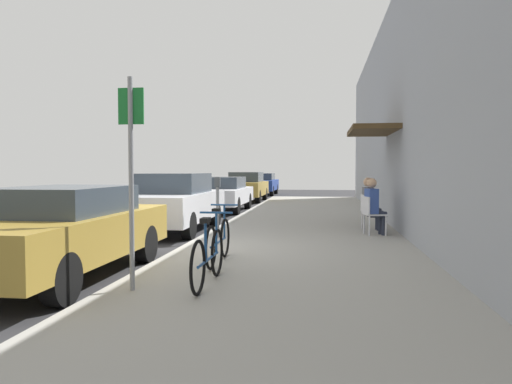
{
  "coord_description": "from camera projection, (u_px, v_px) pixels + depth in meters",
  "views": [
    {
      "loc": [
        2.7,
        -8.73,
        1.6
      ],
      "look_at": [
        0.39,
        8.21,
        0.81
      ],
      "focal_mm": 33.96,
      "sensor_mm": 36.0,
      "label": 1
    }
  ],
  "objects": [
    {
      "name": "parked_car_3",
      "position": [
        246.0,
        186.0,
        24.45
      ],
      "size": [
        1.8,
        4.4,
        1.48
      ],
      "color": "#A58433",
      "rests_on": "ground_plane"
    },
    {
      "name": "seated_patron_1",
      "position": [
        370.0,
        202.0,
        11.84
      ],
      "size": [
        0.44,
        0.38,
        1.29
      ],
      "color": "#232838",
      "rests_on": "sidewalk_slab"
    },
    {
      "name": "parked_car_4",
      "position": [
        262.0,
        184.0,
        30.7
      ],
      "size": [
        1.8,
        4.4,
        1.37
      ],
      "color": "navy",
      "rests_on": "ground_plane"
    },
    {
      "name": "cafe_chair_0",
      "position": [
        371.0,
        213.0,
        10.96
      ],
      "size": [
        0.53,
        0.53,
        0.87
      ],
      "color": "silver",
      "rests_on": "sidewalk_slab"
    },
    {
      "name": "street_sign",
      "position": [
        131.0,
        166.0,
        5.88
      ],
      "size": [
        0.32,
        0.06,
        2.6
      ],
      "color": "gray",
      "rests_on": "sidewalk_slab"
    },
    {
      "name": "bicycle_0",
      "position": [
        208.0,
        257.0,
        6.2
      ],
      "size": [
        0.46,
        1.71,
        0.9
      ],
      "color": "black",
      "rests_on": "sidewalk_slab"
    },
    {
      "name": "ground_plane",
      "position": [
        176.0,
        255.0,
        9.08
      ],
      "size": [
        60.0,
        60.0,
        0.0
      ],
      "primitive_type": "plane",
      "color": "#2D2D30"
    },
    {
      "name": "seated_patron_0",
      "position": [
        374.0,
        204.0,
        10.96
      ],
      "size": [
        0.49,
        0.44,
        1.29
      ],
      "color": "#232838",
      "rests_on": "sidewalk_slab"
    },
    {
      "name": "parked_car_1",
      "position": [
        174.0,
        202.0,
        12.5
      ],
      "size": [
        1.8,
        4.4,
        1.51
      ],
      "color": "silver",
      "rests_on": "ground_plane"
    },
    {
      "name": "parked_car_0",
      "position": [
        61.0,
        230.0,
        7.11
      ],
      "size": [
        1.8,
        4.4,
        1.35
      ],
      "color": "#A58433",
      "rests_on": "ground_plane"
    },
    {
      "name": "parked_car_2",
      "position": [
        222.0,
        193.0,
        18.58
      ],
      "size": [
        1.8,
        4.4,
        1.32
      ],
      "color": "silver",
      "rests_on": "ground_plane"
    },
    {
      "name": "sidewalk_slab",
      "position": [
        301.0,
        239.0,
        10.76
      ],
      "size": [
        4.5,
        32.0,
        0.12
      ],
      "primitive_type": "cube",
      "color": "#9E9B93",
      "rests_on": "ground_plane"
    },
    {
      "name": "building_facade",
      "position": [
        414.0,
        101.0,
        10.31
      ],
      "size": [
        1.4,
        32.0,
        6.12
      ],
      "color": "#999EA8",
      "rests_on": "ground_plane"
    },
    {
      "name": "parking_meter",
      "position": [
        218.0,
        202.0,
        10.53
      ],
      "size": [
        0.12,
        0.1,
        1.32
      ],
      "color": "slate",
      "rests_on": "sidewalk_slab"
    },
    {
      "name": "cafe_chair_1",
      "position": [
        368.0,
        210.0,
        11.85
      ],
      "size": [
        0.47,
        0.47,
        0.87
      ],
      "color": "silver",
      "rests_on": "sidewalk_slab"
    },
    {
      "name": "bicycle_1",
      "position": [
        218.0,
        240.0,
        7.66
      ],
      "size": [
        0.46,
        1.71,
        0.9
      ],
      "color": "black",
      "rests_on": "sidewalk_slab"
    }
  ]
}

